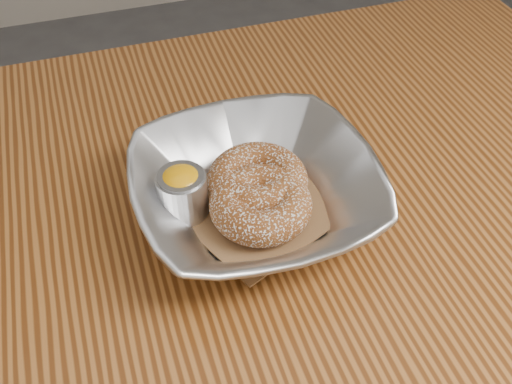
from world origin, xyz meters
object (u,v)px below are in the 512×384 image
object	(u,v)px
table	(194,309)
donut_front	(261,204)
serving_bowl	(256,192)
donut_back	(258,180)
ramekin	(182,192)

from	to	relation	value
table	donut_front	distance (m)	0.15
table	donut_front	size ratio (longest dim) A/B	11.70
serving_bowl	donut_back	xyz separation A→B (m)	(0.01, 0.02, -0.00)
donut_front	donut_back	bearing A→B (deg)	76.78
donut_back	ramekin	world-z (taller)	ramekin
table	donut_back	distance (m)	0.16
donut_front	ramekin	size ratio (longest dim) A/B	1.84
table	ramekin	bearing A→B (deg)	77.86
serving_bowl	donut_back	bearing A→B (deg)	66.80
serving_bowl	donut_front	size ratio (longest dim) A/B	2.40
table	ramekin	size ratio (longest dim) A/B	21.54
donut_front	serving_bowl	bearing A→B (deg)	88.49
donut_back	donut_front	xyz separation A→B (m)	(-0.01, -0.03, -0.00)
serving_bowl	ramekin	distance (m)	0.07
donut_back	donut_front	bearing A→B (deg)	-103.22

